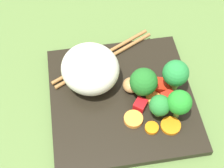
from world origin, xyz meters
TOP-DOWN VIEW (x-y plane):
  - ground_plane at (0.00, 0.00)cm, footprint 110.00×110.00cm
  - square_plate at (0.00, 0.00)cm, footprint 23.77×23.77cm
  - rice_mound at (4.52, -4.00)cm, footprint 12.67×12.86cm
  - broccoli_floret_0 at (-7.75, 4.87)cm, footprint 3.81×3.81cm
  - broccoli_floret_1 at (-4.96, 4.39)cm, footprint 3.32×3.32cm
  - broccoli_floret_2 at (-8.48, -0.07)cm, footprint 4.20×4.20cm
  - broccoli_floret_3 at (-3.40, 0.17)cm, footprint 4.50×4.50cm
  - carrot_slice_0 at (-3.40, 6.62)cm, footprint 2.26×2.26cm
  - carrot_slice_1 at (-6.38, 6.73)cm, footprint 4.39×4.39cm
  - carrot_slice_2 at (-0.93, 4.66)cm, footprint 3.35×3.35cm
  - carrot_slice_3 at (-4.94, 1.48)cm, footprint 3.27×3.27cm
  - pepper_chunk_0 at (-2.54, 2.42)cm, footprint 2.65×2.70cm
  - pepper_chunk_1 at (-7.19, 2.09)cm, footprint 2.63×2.47cm
  - pepper_chunk_2 at (-6.69, -0.58)cm, footprint 3.47×3.18cm
  - pepper_chunk_3 at (-4.61, -1.03)cm, footprint 2.70×3.12cm
  - chicken_piece_3 at (-1.71, -1.26)cm, footprint 3.00×3.19cm
  - chopstick_pair at (1.76, -8.39)cm, footprint 19.08×10.58cm

SIDE VIEW (x-z plane):
  - ground_plane at x=0.00cm, z-range -2.00..0.00cm
  - square_plate at x=0.00cm, z-range 0.00..1.28cm
  - carrot_slice_1 at x=-6.38cm, z-range 1.28..1.83cm
  - carrot_slice_0 at x=-3.40cm, z-range 1.28..1.89cm
  - chopstick_pair at x=1.76cm, z-range 1.28..1.93cm
  - carrot_slice_3 at x=-4.94cm, z-range 1.28..1.96cm
  - carrot_slice_2 at x=-0.93cm, z-range 1.28..2.02cm
  - pepper_chunk_0 at x=-2.54cm, z-range 1.28..2.53cm
  - pepper_chunk_2 at x=-6.69cm, z-range 1.28..2.63cm
  - pepper_chunk_3 at x=-4.61cm, z-range 1.28..2.63cm
  - pepper_chunk_1 at x=-7.19cm, z-range 1.28..3.08cm
  - chicken_piece_3 at x=-1.71cm, z-range 1.28..3.37cm
  - broccoli_floret_1 at x=-4.96cm, z-range 1.78..6.47cm
  - broccoli_floret_3 at x=-3.40cm, z-range 1.70..7.41cm
  - rice_mound at x=4.52cm, z-range 1.28..8.11cm
  - broccoli_floret_0 at x=-7.75cm, z-range 2.11..7.86cm
  - broccoli_floret_2 at x=-8.48cm, z-range 2.19..8.87cm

